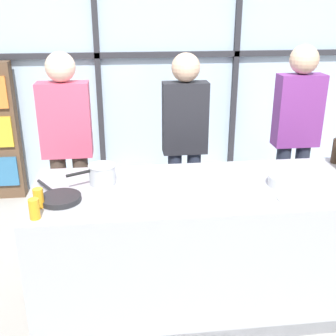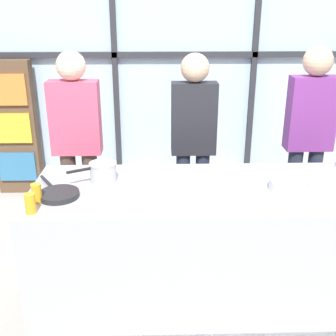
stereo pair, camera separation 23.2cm
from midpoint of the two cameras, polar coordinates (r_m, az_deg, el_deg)
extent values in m
plane|color=#ADA89E|center=(3.29, 2.49, -17.47)|extent=(18.00, 18.00, 0.00)
cube|color=silver|center=(4.83, -1.49, 13.53)|extent=(6.40, 0.04, 2.80)
cube|color=#2D2D33|center=(4.76, -1.45, 15.12)|extent=(6.40, 0.06, 0.06)
cube|color=#2D2D33|center=(4.77, -10.90, 13.07)|extent=(0.06, 0.06, 2.80)
cube|color=#2D2D33|center=(4.91, 7.78, 13.48)|extent=(0.06, 0.06, 2.80)
cube|color=#A8AAB2|center=(3.02, 2.63, -10.58)|extent=(2.29, 0.87, 0.93)
cube|color=black|center=(2.79, -13.81, -3.30)|extent=(0.52, 0.52, 0.01)
cube|color=black|center=(2.94, 3.87, -21.79)|extent=(2.25, 0.03, 0.10)
cylinder|color=#38383D|center=(2.70, -16.73, -4.45)|extent=(0.13, 0.13, 0.01)
cylinder|color=#38383D|center=(2.67, -11.44, -4.28)|extent=(0.13, 0.13, 0.01)
cylinder|color=#38383D|center=(2.93, -15.97, -2.33)|extent=(0.13, 0.13, 0.01)
cylinder|color=#38383D|center=(2.89, -11.09, -2.14)|extent=(0.13, 0.13, 0.01)
cylinder|color=#47382D|center=(3.85, -13.12, -4.30)|extent=(0.13, 0.13, 0.86)
cylinder|color=#47382D|center=(3.88, -15.87, -4.39)|extent=(0.13, 0.13, 0.86)
cube|color=#DB4C6B|center=(3.61, -15.58, 6.27)|extent=(0.42, 0.19, 0.62)
sphere|color=beige|center=(3.53, -16.28, 13.00)|extent=(0.24, 0.24, 0.24)
cylinder|color=#232838|center=(3.86, 1.70, -3.75)|extent=(0.12, 0.12, 0.85)
cylinder|color=#232838|center=(3.84, -0.84, -3.87)|extent=(0.12, 0.12, 0.85)
cube|color=#232328|center=(3.60, 0.47, 6.75)|extent=(0.38, 0.17, 0.61)
sphere|color=#D8AD8C|center=(3.51, 0.49, 13.45)|extent=(0.24, 0.24, 0.24)
cylinder|color=#232838|center=(4.11, 15.72, -2.75)|extent=(0.13, 0.13, 0.87)
cylinder|color=#232838|center=(4.04, 13.36, -2.90)|extent=(0.13, 0.13, 0.87)
cube|color=#7A3384|center=(3.84, 15.59, 7.47)|extent=(0.40, 0.18, 0.63)
sphere|color=#D8AD8C|center=(3.76, 16.26, 13.93)|extent=(0.24, 0.24, 0.24)
cylinder|color=#232326|center=(2.69, -16.77, -4.04)|extent=(0.25, 0.25, 0.03)
cylinder|color=#B26B2D|center=(2.69, -16.80, -3.79)|extent=(0.20, 0.20, 0.01)
cylinder|color=#232326|center=(2.89, -18.57, -2.32)|extent=(0.13, 0.18, 0.02)
cylinder|color=silver|center=(2.87, -11.19, -0.86)|extent=(0.18, 0.18, 0.13)
cylinder|color=silver|center=(2.84, -11.28, 0.29)|extent=(0.18, 0.18, 0.01)
cylinder|color=black|center=(2.80, -14.42, -0.77)|extent=(0.15, 0.09, 0.02)
cylinder|color=white|center=(2.68, 14.79, -4.16)|extent=(0.25, 0.25, 0.01)
cylinder|color=silver|center=(2.87, 13.56, -1.71)|extent=(0.24, 0.24, 0.07)
cylinder|color=#4C4C51|center=(2.86, 13.62, -1.17)|extent=(0.20, 0.20, 0.01)
cylinder|color=#332319|center=(3.37, 19.95, 2.15)|extent=(0.06, 0.06, 0.19)
cylinder|color=orange|center=(2.51, -20.22, -5.27)|extent=(0.06, 0.06, 0.12)
cylinder|color=orange|center=(2.64, -19.58, -3.92)|extent=(0.06, 0.06, 0.12)
camera|label=1|loc=(0.12, -92.35, -0.92)|focal=45.00mm
camera|label=2|loc=(0.12, 87.65, 0.92)|focal=45.00mm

